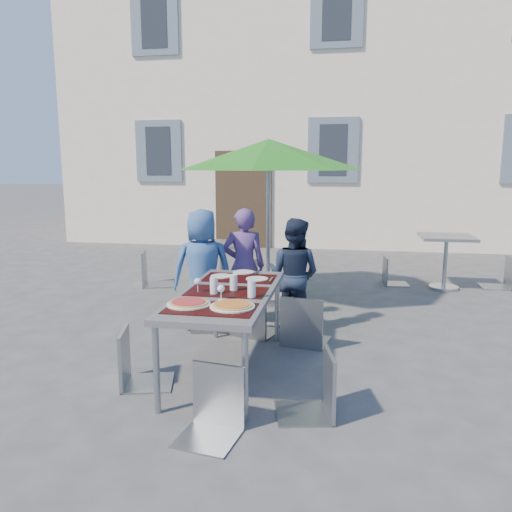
% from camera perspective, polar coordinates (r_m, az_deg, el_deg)
% --- Properties ---
extents(ground, '(90.00, 90.00, 0.00)m').
position_cam_1_polar(ground, '(4.19, 5.23, -16.06)').
color(ground, '#434446').
rests_on(ground, ground).
extents(building, '(13.60, 8.20, 11.10)m').
position_cam_1_polar(building, '(15.54, 9.48, 21.20)').
color(building, beige).
rests_on(building, ground).
extents(dining_table, '(0.80, 1.85, 0.76)m').
position_cam_1_polar(dining_table, '(4.49, -3.36, -4.76)').
color(dining_table, '#414045').
rests_on(dining_table, ground).
extents(pizza_near_left, '(0.35, 0.35, 0.03)m').
position_cam_1_polar(pizza_near_left, '(4.07, -7.71, -5.35)').
color(pizza_near_left, white).
rests_on(pizza_near_left, dining_table).
extents(pizza_near_right, '(0.36, 0.36, 0.03)m').
position_cam_1_polar(pizza_near_right, '(3.97, -2.72, -5.67)').
color(pizza_near_right, white).
rests_on(pizza_near_right, dining_table).
extents(glassware, '(0.57, 0.40, 0.15)m').
position_cam_1_polar(glassware, '(4.35, -3.21, -3.43)').
color(glassware, silver).
rests_on(glassware, dining_table).
extents(place_settings, '(0.64, 0.51, 0.01)m').
position_cam_1_polar(place_settings, '(5.07, -1.73, -2.24)').
color(place_settings, white).
rests_on(place_settings, dining_table).
extents(child_0, '(0.77, 0.61, 1.39)m').
position_cam_1_polar(child_0, '(5.71, -6.13, -1.55)').
color(child_0, '#375E98').
rests_on(child_0, ground).
extents(child_1, '(0.56, 0.43, 1.38)m').
position_cam_1_polar(child_1, '(5.88, -1.40, -1.19)').
color(child_1, '#5C3E7F').
rests_on(child_1, ground).
extents(child_2, '(0.71, 0.54, 1.29)m').
position_cam_1_polar(child_2, '(5.67, 4.34, -2.14)').
color(child_2, '#1B263D').
rests_on(child_2, ground).
extents(chair_0, '(0.51, 0.52, 1.01)m').
position_cam_1_polar(chair_0, '(5.63, -5.20, -2.76)').
color(chair_0, gray).
rests_on(chair_0, ground).
extents(chair_1, '(0.55, 0.55, 1.00)m').
position_cam_1_polar(chair_1, '(5.44, -0.45, -3.25)').
color(chair_1, slate).
rests_on(chair_1, ground).
extents(chair_2, '(0.53, 0.53, 1.02)m').
position_cam_1_polar(chair_2, '(5.17, 5.56, -3.86)').
color(chair_2, gray).
rests_on(chair_2, ground).
extents(chair_3, '(0.51, 0.50, 0.93)m').
position_cam_1_polar(chair_3, '(4.37, -13.71, -7.54)').
color(chair_3, '#8E9498').
rests_on(chair_3, ground).
extents(chair_4, '(0.49, 0.49, 0.92)m').
position_cam_1_polar(chair_4, '(3.78, 7.00, -10.22)').
color(chair_4, gray).
rests_on(chair_4, ground).
extents(chair_5, '(0.46, 0.46, 0.90)m').
position_cam_1_polar(chair_5, '(3.52, -4.99, -11.98)').
color(chair_5, '#8E9599').
rests_on(chair_5, ground).
extents(patio_umbrella, '(2.46, 2.46, 2.21)m').
position_cam_1_polar(patio_umbrella, '(6.68, 1.45, 11.36)').
color(patio_umbrella, '#B7B9BF').
rests_on(patio_umbrella, ground).
extents(cafe_table_0, '(0.69, 0.69, 0.74)m').
position_cam_1_polar(cafe_table_0, '(7.44, -3.95, -0.26)').
color(cafe_table_0, '#B7B9BF').
rests_on(cafe_table_0, ground).
extents(bg_chair_l_0, '(0.58, 0.57, 1.04)m').
position_cam_1_polar(bg_chair_l_0, '(7.95, -11.97, 1.03)').
color(bg_chair_l_0, gray).
rests_on(bg_chair_l_0, ground).
extents(bg_chair_r_0, '(0.52, 0.51, 0.90)m').
position_cam_1_polar(bg_chair_r_0, '(7.40, -1.29, -0.12)').
color(bg_chair_r_0, gray).
rests_on(bg_chair_r_0, ground).
extents(cafe_table_1, '(0.77, 0.77, 0.82)m').
position_cam_1_polar(cafe_table_1, '(8.08, 20.88, 0.57)').
color(cafe_table_1, '#B7B9BF').
rests_on(cafe_table_1, ground).
extents(bg_chair_l_1, '(0.41, 0.40, 0.84)m').
position_cam_1_polar(bg_chair_l_1, '(8.15, 15.26, 0.20)').
color(bg_chair_l_1, gray).
rests_on(bg_chair_l_1, ground).
extents(bg_chair_r_1, '(0.43, 0.42, 0.93)m').
position_cam_1_polar(bg_chair_r_1, '(8.53, 26.49, 0.32)').
color(bg_chair_r_1, gray).
rests_on(bg_chair_r_1, ground).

